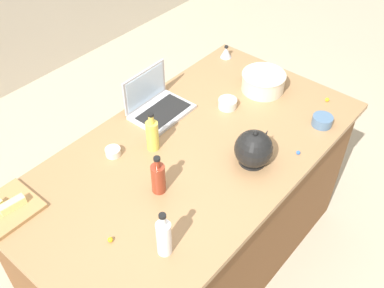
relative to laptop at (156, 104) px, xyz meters
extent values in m
plane|color=#B7A88E|center=(-0.12, -0.35, -0.95)|extent=(12.00, 12.00, 0.00)
cube|color=brown|center=(-0.12, -0.35, -0.51)|extent=(1.75, 0.92, 0.87)
cube|color=#9E754C|center=(-0.12, -0.35, -0.06)|extent=(1.81, 0.98, 0.03)
cube|color=#B7B7BC|center=(0.00, -0.04, -0.04)|extent=(0.31, 0.23, 0.02)
cube|color=black|center=(0.00, -0.05, -0.03)|extent=(0.28, 0.16, 0.00)
cube|color=#B7B7BC|center=(0.00, 0.08, 0.07)|extent=(0.30, 0.02, 0.20)
cube|color=silver|center=(0.00, 0.07, 0.07)|extent=(0.27, 0.01, 0.18)
cylinder|color=beige|center=(0.52, -0.32, 0.00)|extent=(0.24, 0.24, 0.10)
cylinder|color=black|center=(0.52, -0.32, 0.01)|extent=(0.19, 0.19, 0.09)
torus|color=beige|center=(0.52, -0.32, 0.05)|extent=(0.25, 0.25, 0.01)
cylinder|color=maroon|center=(-0.40, -0.39, 0.03)|extent=(0.06, 0.06, 0.15)
cylinder|color=maroon|center=(-0.40, -0.39, 0.12)|extent=(0.03, 0.03, 0.04)
cylinder|color=black|center=(-0.40, -0.39, 0.15)|extent=(0.03, 0.03, 0.01)
cylinder|color=white|center=(-0.61, -0.63, 0.04)|extent=(0.06, 0.06, 0.16)
cylinder|color=white|center=(-0.61, -0.63, 0.14)|extent=(0.02, 0.02, 0.05)
cylinder|color=black|center=(-0.61, -0.63, 0.17)|extent=(0.03, 0.03, 0.01)
cylinder|color=#DBC64C|center=(-0.22, -0.19, 0.03)|extent=(0.06, 0.06, 0.16)
cylinder|color=#DBC64C|center=(-0.22, -0.19, 0.13)|extent=(0.03, 0.03, 0.04)
cylinder|color=black|center=(-0.22, -0.19, 0.16)|extent=(0.03, 0.03, 0.01)
cylinder|color=black|center=(0.01, -0.60, -0.04)|extent=(0.13, 0.13, 0.01)
sphere|color=black|center=(0.01, -0.60, 0.03)|extent=(0.18, 0.18, 0.18)
cone|color=black|center=(0.10, -0.60, 0.05)|extent=(0.08, 0.03, 0.07)
sphere|color=black|center=(0.01, -0.60, 0.13)|extent=(0.02, 0.02, 0.02)
cube|color=#AD7F4C|center=(-0.92, 0.02, -0.04)|extent=(0.30, 0.23, 0.02)
cube|color=#F4E58C|center=(-0.88, -0.01, -0.01)|extent=(0.11, 0.05, 0.04)
cylinder|color=beige|center=(-0.38, -0.07, -0.03)|extent=(0.07, 0.07, 0.04)
cylinder|color=beige|center=(0.27, -0.27, -0.02)|extent=(0.10, 0.10, 0.05)
cylinder|color=slate|center=(0.46, -0.72, -0.02)|extent=(0.10, 0.10, 0.05)
cone|color=#B2B2B7|center=(0.66, 0.04, -0.01)|extent=(0.07, 0.07, 0.07)
cylinder|color=black|center=(0.66, 0.04, 0.03)|extent=(0.02, 0.02, 0.01)
sphere|color=blue|center=(0.19, -0.55, -0.04)|extent=(0.02, 0.02, 0.02)
sphere|color=yellow|center=(-0.72, -0.43, -0.04)|extent=(0.02, 0.02, 0.02)
sphere|color=yellow|center=(0.66, -0.65, -0.04)|extent=(0.02, 0.02, 0.02)
sphere|color=blue|center=(0.20, -0.74, -0.04)|extent=(0.02, 0.02, 0.02)
camera|label=1|loc=(-1.31, -1.35, 1.44)|focal=41.88mm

